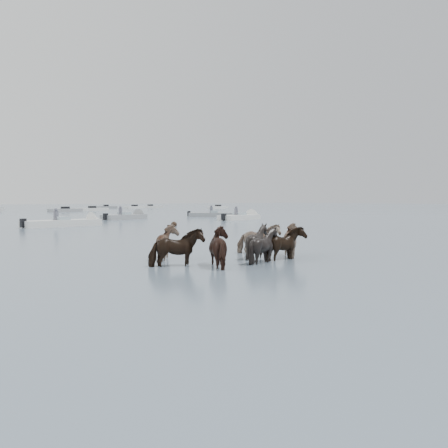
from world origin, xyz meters
TOP-DOWN VIEW (x-y plane):
  - ground at (0.00, 0.00)m, footprint 400.00×400.00m
  - pony_herd at (1.54, 1.08)m, footprint 5.97×3.96m
  - swimming_pony at (9.23, 18.70)m, footprint 0.72×0.44m
  - motorboat_b at (3.42, 23.26)m, footprint 6.22×2.61m
  - motorboat_c at (11.97, 31.99)m, footprint 5.44×3.26m
  - motorboat_d at (20.41, 24.51)m, footprint 5.65×3.09m
  - motorboat_e at (22.75, 31.45)m, footprint 5.87×4.89m

SIDE VIEW (x-z plane):
  - ground at x=0.00m, z-range 0.00..0.00m
  - swimming_pony at x=9.23m, z-range -0.12..0.32m
  - motorboat_e at x=22.75m, z-range -0.74..1.18m
  - motorboat_b at x=3.42m, z-range -0.74..1.18m
  - motorboat_d at x=20.41m, z-range -0.73..1.19m
  - motorboat_c at x=11.97m, z-range -0.73..1.19m
  - pony_herd at x=1.54m, z-range -0.24..1.13m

